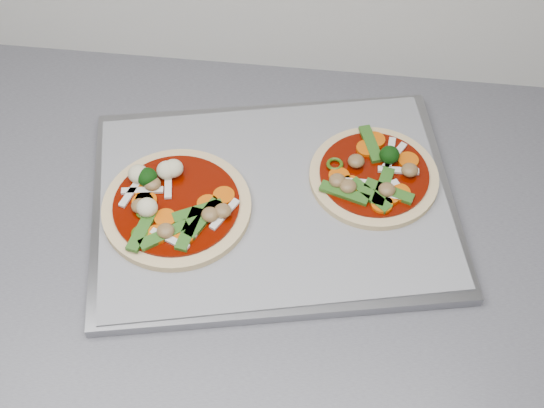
# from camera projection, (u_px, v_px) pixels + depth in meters

# --- Properties ---
(base_cabinet) EXTENTS (3.60, 0.60, 0.86)m
(base_cabinet) POSITION_uv_depth(u_px,v_px,m) (193.00, 401.00, 1.24)
(base_cabinet) COLOR silver
(base_cabinet) RESTS_ON ground
(countertop) EXTENTS (3.60, 0.60, 0.04)m
(countertop) POSITION_uv_depth(u_px,v_px,m) (161.00, 246.00, 0.88)
(countertop) COLOR slate
(countertop) RESTS_ON base_cabinet
(baking_tray) EXTENTS (0.47, 0.39, 0.01)m
(baking_tray) POSITION_uv_depth(u_px,v_px,m) (273.00, 203.00, 0.89)
(baking_tray) COLOR gray
(baking_tray) RESTS_ON countertop
(parchment) EXTENTS (0.46, 0.37, 0.00)m
(parchment) POSITION_uv_depth(u_px,v_px,m) (273.00, 199.00, 0.88)
(parchment) COLOR gray
(parchment) RESTS_ON baking_tray
(pizza_left) EXTENTS (0.20, 0.20, 0.03)m
(pizza_left) POSITION_uv_depth(u_px,v_px,m) (174.00, 205.00, 0.86)
(pizza_left) COLOR #D9C387
(pizza_left) RESTS_ON parchment
(pizza_right) EXTENTS (0.16, 0.16, 0.03)m
(pizza_right) POSITION_uv_depth(u_px,v_px,m) (374.00, 176.00, 0.89)
(pizza_right) COLOR #D9C387
(pizza_right) RESTS_ON parchment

